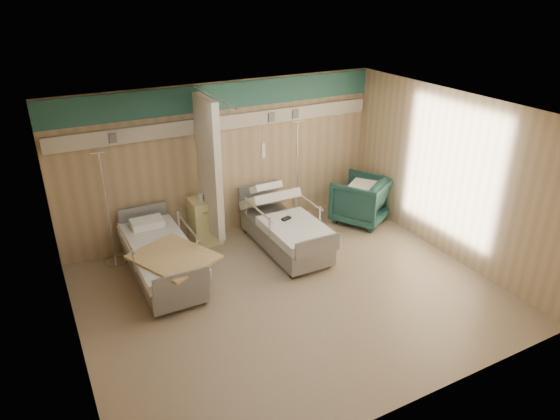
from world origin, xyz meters
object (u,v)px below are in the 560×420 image
object	(u,v)px
iv_stand_right	(296,205)
iv_stand_left	(113,241)
bed_left	(162,263)
bedside_cabinet	(205,221)
bed_right	(285,233)
visitor_armchair	(361,200)

from	to	relation	value
iv_stand_right	iv_stand_left	distance (m)	3.42
iv_stand_right	iv_stand_left	bearing A→B (deg)	177.19
bed_left	bedside_cabinet	xyz separation A→B (m)	(1.05, 0.90, 0.11)
bed_left	bed_right	bearing A→B (deg)	0.00
bed_left	iv_stand_left	size ratio (longest dim) A/B	1.10
bedside_cabinet	iv_stand_right	world-z (taller)	iv_stand_right
bedside_cabinet	iv_stand_left	size ratio (longest dim) A/B	0.43
visitor_armchair	iv_stand_right	world-z (taller)	iv_stand_right
bedside_cabinet	iv_stand_right	size ratio (longest dim) A/B	0.41
iv_stand_right	bedside_cabinet	bearing A→B (deg)	175.49
bedside_cabinet	iv_stand_left	distance (m)	1.62
bed_left	visitor_armchair	world-z (taller)	visitor_armchair
bed_right	bed_left	xyz separation A→B (m)	(-2.20, 0.00, 0.00)
bedside_cabinet	bed_left	bearing A→B (deg)	-139.40
visitor_armchair	iv_stand_left	world-z (taller)	iv_stand_left
bedside_cabinet	visitor_armchair	size ratio (longest dim) A/B	0.86
bedside_cabinet	visitor_armchair	bearing A→B (deg)	-10.96
bed_left	iv_stand_right	distance (m)	2.95
bedside_cabinet	iv_stand_right	bearing A→B (deg)	-4.51
bed_right	visitor_armchair	world-z (taller)	visitor_armchair
iv_stand_right	bed_left	bearing A→B (deg)	-165.09
bed_right	iv_stand_left	world-z (taller)	iv_stand_left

